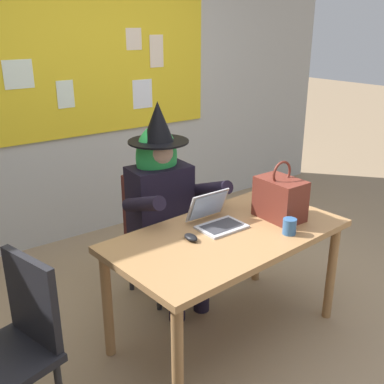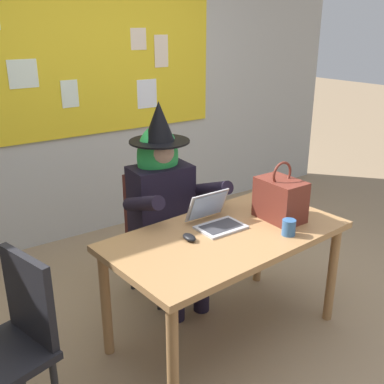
% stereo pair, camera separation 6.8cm
% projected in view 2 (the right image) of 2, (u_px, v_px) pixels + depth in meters
% --- Properties ---
extents(ground_plane, '(24.00, 24.00, 0.00)m').
position_uv_depth(ground_plane, '(232.00, 330.00, 2.99)').
color(ground_plane, '#937A5B').
extents(wall_back_bulletin, '(5.81, 2.16, 2.93)m').
position_uv_depth(wall_back_bulletin, '(92.00, 73.00, 3.99)').
color(wall_back_bulletin, '#B2B2AD').
rests_on(wall_back_bulletin, ground).
extents(desk_main, '(1.49, 0.88, 0.72)m').
position_uv_depth(desk_main, '(227.00, 246.00, 2.74)').
color(desk_main, '#A37547').
rests_on(desk_main, ground).
extents(chair_at_desk, '(0.45, 0.45, 0.90)m').
position_uv_depth(chair_at_desk, '(156.00, 225.00, 3.33)').
color(chair_at_desk, '#4C1E19').
rests_on(chair_at_desk, ground).
extents(person_costumed, '(0.62, 0.68, 1.41)m').
position_uv_depth(person_costumed, '(165.00, 194.00, 3.14)').
color(person_costumed, black).
rests_on(person_costumed, ground).
extents(laptop, '(0.28, 0.28, 0.20)m').
position_uv_depth(laptop, '(216.00, 219.00, 2.79)').
color(laptop, '#B7B7BC').
rests_on(laptop, desk_main).
extents(computer_mouse, '(0.07, 0.11, 0.03)m').
position_uv_depth(computer_mouse, '(189.00, 237.00, 2.61)').
color(computer_mouse, black).
rests_on(computer_mouse, desk_main).
extents(handbag, '(0.20, 0.30, 0.38)m').
position_uv_depth(handbag, '(280.00, 199.00, 2.85)').
color(handbag, maroon).
rests_on(handbag, desk_main).
extents(coffee_mug, '(0.08, 0.08, 0.09)m').
position_uv_depth(coffee_mug, '(289.00, 227.00, 2.67)').
color(coffee_mug, '#336099').
rests_on(coffee_mug, desk_main).
extents(chair_spare_by_window, '(0.51, 0.51, 0.88)m').
position_uv_depth(chair_spare_by_window, '(13.00, 337.00, 2.18)').
color(chair_spare_by_window, black).
rests_on(chair_spare_by_window, ground).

